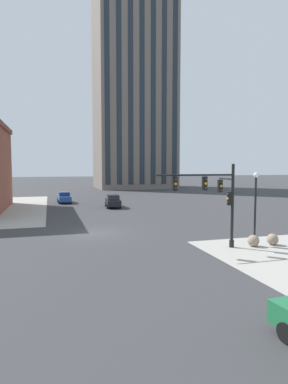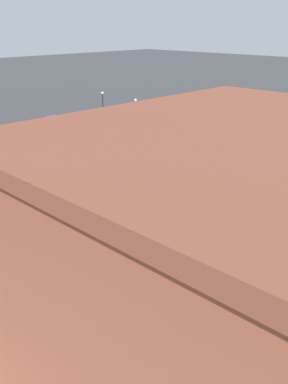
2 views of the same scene
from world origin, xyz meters
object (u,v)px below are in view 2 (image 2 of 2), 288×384
bollard_sphere_curb_c (147,139)px  bench_near_signal (161,137)px  bollard_sphere_curb_e (128,135)px  street_lamp_corner_near (165,122)px  pedestrian_walking_east (190,131)px  pedestrian_near_bench (156,116)px  street_lamp_mid_sidewalk (136,114)px  street_lamp_corner_far (103,106)px  bollard_sphere_curb_d (143,137)px  bollard_sphere_curb_f (122,132)px  car_main_northbound_far (54,122)px  car_main_northbound_near (255,131)px  bollard_sphere_curb_b (157,142)px  pedestrian_at_curb (164,124)px  bollard_sphere_curb_a (166,144)px  traffic_signal_main (181,123)px  car_main_southbound_far (18,206)px

bollard_sphere_curb_c → bench_near_signal: bearing=-104.4°
bollard_sphere_curb_e → street_lamp_corner_near: 7.33m
pedestrian_walking_east → pedestrian_near_bench: bearing=-20.9°
bench_near_signal → street_lamp_corner_near: size_ratio=0.36×
street_lamp_mid_sidewalk → street_lamp_corner_far: size_ratio=0.97×
bollard_sphere_curb_d → pedestrian_walking_east: 6.64m
bollard_sphere_curb_c → bollard_sphere_curb_f: size_ratio=1.00×
bench_near_signal → street_lamp_corner_near: street_lamp_corner_near is taller
car_main_northbound_far → car_main_northbound_near: bearing=-146.7°
bench_near_signal → bollard_sphere_curb_b: bearing=121.6°
pedestrian_at_curb → car_main_northbound_near: pedestrian_at_curb is taller
bollard_sphere_curb_a → street_lamp_mid_sidewalk: bearing=-0.7°
bollard_sphere_curb_d → street_lamp_corner_far: size_ratio=0.14×
car_main_northbound_near → car_main_northbound_far: size_ratio=1.02×
bollard_sphere_curb_a → car_main_northbound_near: (-5.50, -12.33, 0.52)m
street_lamp_corner_near → pedestrian_near_bench: bearing=-42.7°
traffic_signal_main → street_lamp_corner_far: size_ratio=1.01×
bollard_sphere_curb_b → street_lamp_mid_sidewalk: size_ratio=0.15×
bollard_sphere_curb_c → pedestrian_near_bench: 12.06m
car_main_northbound_far → car_main_southbound_far: size_ratio=0.97×
bench_near_signal → bollard_sphere_curb_d: bearing=53.9°
pedestrian_at_curb → pedestrian_walking_east: bearing=177.3°
bollard_sphere_curb_e → pedestrian_walking_east: (-6.10, -6.01, 0.51)m
bollard_sphere_curb_b → pedestrian_at_curb: 7.51m
pedestrian_walking_east → street_lamp_corner_far: street_lamp_corner_far is taller
pedestrian_at_curb → car_main_northbound_near: 12.94m
bollard_sphere_curb_d → pedestrian_at_curb: size_ratio=0.47×
bollard_sphere_curb_b → street_lamp_corner_near: 3.15m
street_lamp_corner_near → bollard_sphere_curb_b: bearing=-5.6°
bollard_sphere_curb_f → car_main_northbound_far: car_main_northbound_far is taller
bollard_sphere_curb_b → street_lamp_corner_near: size_ratio=0.16×
bollard_sphere_curb_a → car_main_southbound_far: 24.57m
pedestrian_near_bench → bollard_sphere_curb_a: bearing=138.1°
pedestrian_walking_east → car_main_northbound_near: bearing=-134.5°
traffic_signal_main → pedestrian_walking_east: (3.48, -6.32, -2.62)m
bollard_sphere_curb_c → pedestrian_near_bench: (7.35, -9.54, 0.56)m
pedestrian_near_bench → car_main_northbound_near: 16.55m
car_main_southbound_far → bollard_sphere_curb_b: bearing=-74.2°
bollard_sphere_curb_d → street_lamp_corner_far: bearing=0.5°
street_lamp_corner_near → car_main_northbound_near: street_lamp_corner_near is taller
bench_near_signal → bollard_sphere_curb_e: bearing=31.3°
bollard_sphere_curb_a → car_main_northbound_near: 13.51m
bollard_sphere_curb_f → bench_near_signal: (-5.42, -2.15, -0.08)m
pedestrian_near_bench → car_main_northbound_far: 15.80m
pedestrian_walking_east → bollard_sphere_curb_b: bearing=83.1°
street_lamp_mid_sidewalk → street_lamp_corner_far: bearing=-1.5°
bollard_sphere_curb_d → pedestrian_walking_east: size_ratio=0.50×
bench_near_signal → car_main_southbound_far: bearing=107.3°
bollard_sphere_curb_d → pedestrian_at_curb: (1.46, -5.82, 0.59)m
car_main_northbound_far → pedestrian_walking_east: bearing=-152.0°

